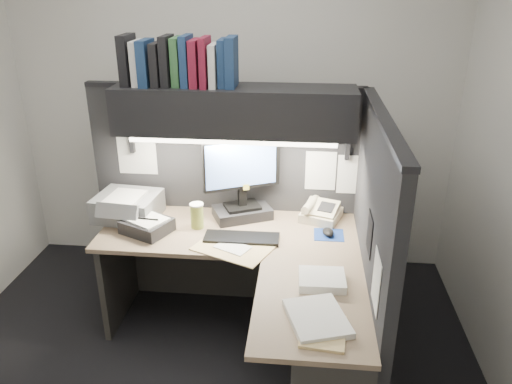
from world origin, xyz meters
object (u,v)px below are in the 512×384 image
at_px(monitor, 242,187).
at_px(keyboard, 242,238).
at_px(telephone, 321,212).
at_px(notebook_stack, 147,226).
at_px(desk, 271,321).
at_px(overhead_shelf, 234,110).
at_px(coffee_cup, 197,216).
at_px(printer, 128,206).

xyz_separation_m(monitor, keyboard, (0.04, -0.32, -0.22)).
distance_m(telephone, notebook_stack, 1.19).
xyz_separation_m(desk, keyboard, (-0.22, 0.44, 0.30)).
distance_m(monitor, telephone, 0.58).
height_order(overhead_shelf, notebook_stack, overhead_shelf).
bearing_deg(overhead_shelf, monitor, 18.08).
bearing_deg(coffee_cup, printer, 168.08).
distance_m(desk, telephone, 0.91).
xyz_separation_m(monitor, coffee_cup, (-0.28, -0.18, -0.15)).
bearing_deg(monitor, printer, 160.56).
height_order(coffee_cup, notebook_stack, coffee_cup).
bearing_deg(printer, telephone, 10.44).
xyz_separation_m(overhead_shelf, keyboard, (0.08, -0.31, -0.76)).
xyz_separation_m(monitor, printer, (-0.80, -0.07, -0.15)).
bearing_deg(monitor, telephone, -21.29).
distance_m(telephone, coffee_cup, 0.86).
distance_m(coffee_cup, printer, 0.53).
xyz_separation_m(desk, notebook_stack, (-0.86, 0.49, 0.33)).
height_order(desk, overhead_shelf, overhead_shelf).
height_order(printer, notebook_stack, printer).
xyz_separation_m(keyboard, coffee_cup, (-0.32, 0.14, 0.07)).
relative_size(desk, monitor, 2.94).
relative_size(desk, keyboard, 3.53).
distance_m(overhead_shelf, keyboard, 0.82).
bearing_deg(desk, coffee_cup, 132.70).
bearing_deg(telephone, desk, -90.63).
bearing_deg(coffee_cup, notebook_stack, -162.83).
relative_size(desk, printer, 4.09).
xyz_separation_m(desk, coffee_cup, (-0.54, 0.59, 0.37)).
xyz_separation_m(desk, printer, (-1.06, 0.70, 0.37)).
bearing_deg(overhead_shelf, coffee_cup, -145.57).
bearing_deg(desk, printer, 146.62).
xyz_separation_m(keyboard, notebook_stack, (-0.64, 0.05, 0.03)).
distance_m(desk, overhead_shelf, 1.33).
distance_m(keyboard, coffee_cup, 0.36).
relative_size(monitor, coffee_cup, 3.53).
height_order(keyboard, notebook_stack, notebook_stack).
bearing_deg(keyboard, notebook_stack, 175.69).
bearing_deg(printer, desk, -27.22).
bearing_deg(printer, keyboard, -10.68).
xyz_separation_m(desk, monitor, (-0.26, 0.77, 0.52)).
relative_size(printer, notebook_stack, 1.43).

